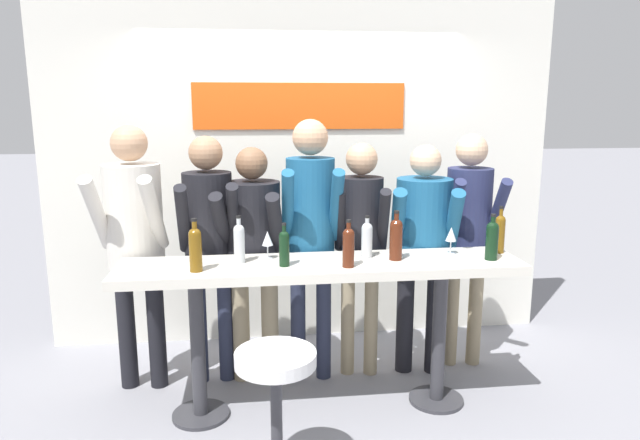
# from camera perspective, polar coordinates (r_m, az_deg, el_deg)

# --- Properties ---
(ground_plane) EXTENTS (40.00, 40.00, 0.00)m
(ground_plane) POSITION_cam_1_polar(r_m,az_deg,el_deg) (3.91, 0.14, -18.31)
(ground_plane) COLOR gray
(back_wall) EXTENTS (4.09, 0.12, 2.83)m
(back_wall) POSITION_cam_1_polar(r_m,az_deg,el_deg) (4.68, -1.78, 5.12)
(back_wall) COLOR silver
(back_wall) RESTS_ON ground_plane
(tasting_table) EXTENTS (2.49, 0.50, 0.99)m
(tasting_table) POSITION_cam_1_polar(r_m,az_deg,el_deg) (3.57, 0.15, -6.78)
(tasting_table) COLOR silver
(tasting_table) RESTS_ON ground_plane
(bar_stool) EXTENTS (0.43, 0.43, 0.74)m
(bar_stool) POSITION_cam_1_polar(r_m,az_deg,el_deg) (3.02, -4.41, -17.29)
(bar_stool) COLOR #333338
(bar_stool) RESTS_ON ground_plane
(person_far_left) EXTENTS (0.48, 0.59, 1.82)m
(person_far_left) POSITION_cam_1_polar(r_m,az_deg,el_deg) (3.98, -18.07, -0.90)
(person_far_left) COLOR black
(person_far_left) RESTS_ON ground_plane
(person_left) EXTENTS (0.42, 0.54, 1.74)m
(person_left) POSITION_cam_1_polar(r_m,az_deg,el_deg) (3.95, -11.06, -1.20)
(person_left) COLOR #23283D
(person_left) RESTS_ON ground_plane
(person_center_left) EXTENTS (0.51, 0.60, 1.67)m
(person_center_left) POSITION_cam_1_polar(r_m,az_deg,el_deg) (3.93, -6.70, -2.07)
(person_center_left) COLOR gray
(person_center_left) RESTS_ON ground_plane
(person_center) EXTENTS (0.41, 0.56, 1.85)m
(person_center) POSITION_cam_1_polar(r_m,az_deg,el_deg) (3.90, -0.94, -0.02)
(person_center) COLOR #23283D
(person_center) RESTS_ON ground_plane
(person_center_right) EXTENTS (0.42, 0.54, 1.69)m
(person_center_right) POSITION_cam_1_polar(r_m,az_deg,el_deg) (4.00, 4.09, -1.28)
(person_center_right) COLOR gray
(person_center_right) RESTS_ON ground_plane
(person_right) EXTENTS (0.53, 0.62, 1.67)m
(person_right) POSITION_cam_1_polar(r_m,az_deg,el_deg) (4.09, 10.26, -1.61)
(person_right) COLOR black
(person_right) RESTS_ON ground_plane
(person_far_right) EXTENTS (0.42, 0.55, 1.74)m
(person_far_right) POSITION_cam_1_polar(r_m,az_deg,el_deg) (4.27, 14.61, -0.38)
(person_far_right) COLOR gray
(person_far_right) RESTS_ON ground_plane
(wine_bottle_0) EXTENTS (0.08, 0.08, 0.31)m
(wine_bottle_0) POSITION_cam_1_polar(r_m,az_deg,el_deg) (3.57, 7.62, -1.72)
(wine_bottle_0) COLOR #4C1E0F
(wine_bottle_0) RESTS_ON tasting_table
(wine_bottle_1) EXTENTS (0.08, 0.08, 0.29)m
(wine_bottle_1) POSITION_cam_1_polar(r_m,az_deg,el_deg) (3.71, 16.83, -1.78)
(wine_bottle_1) COLOR black
(wine_bottle_1) RESTS_ON tasting_table
(wine_bottle_2) EXTENTS (0.07, 0.07, 0.31)m
(wine_bottle_2) POSITION_cam_1_polar(r_m,az_deg,el_deg) (3.38, -12.36, -2.68)
(wine_bottle_2) COLOR brown
(wine_bottle_2) RESTS_ON tasting_table
(wine_bottle_3) EXTENTS (0.06, 0.06, 0.31)m
(wine_bottle_3) POSITION_cam_1_polar(r_m,az_deg,el_deg) (3.89, 17.55, -1.15)
(wine_bottle_3) COLOR brown
(wine_bottle_3) RESTS_ON tasting_table
(wine_bottle_4) EXTENTS (0.07, 0.07, 0.29)m
(wine_bottle_4) POSITION_cam_1_polar(r_m,az_deg,el_deg) (3.51, -8.08, -2.14)
(wine_bottle_4) COLOR #B7BCC1
(wine_bottle_4) RESTS_ON tasting_table
(wine_bottle_5) EXTENTS (0.06, 0.06, 0.26)m
(wine_bottle_5) POSITION_cam_1_polar(r_m,az_deg,el_deg) (3.42, -3.60, -2.66)
(wine_bottle_5) COLOR black
(wine_bottle_5) RESTS_ON tasting_table
(wine_bottle_6) EXTENTS (0.07, 0.07, 0.27)m
(wine_bottle_6) POSITION_cam_1_polar(r_m,az_deg,el_deg) (3.62, 4.71, -1.81)
(wine_bottle_6) COLOR #B7BCC1
(wine_bottle_6) RESTS_ON tasting_table
(wine_bottle_7) EXTENTS (0.07, 0.07, 0.29)m
(wine_bottle_7) POSITION_cam_1_polar(r_m,az_deg,el_deg) (3.39, 2.86, -2.55)
(wine_bottle_7) COLOR #4C1E0F
(wine_bottle_7) RESTS_ON tasting_table
(wine_glass_0) EXTENTS (0.07, 0.07, 0.18)m
(wine_glass_0) POSITION_cam_1_polar(r_m,az_deg,el_deg) (3.78, 12.98, -1.48)
(wine_glass_0) COLOR silver
(wine_glass_0) RESTS_ON tasting_table
(wine_glass_1) EXTENTS (0.07, 0.07, 0.18)m
(wine_glass_1) POSITION_cam_1_polar(r_m,az_deg,el_deg) (3.59, -5.27, -1.94)
(wine_glass_1) COLOR silver
(wine_glass_1) RESTS_ON tasting_table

